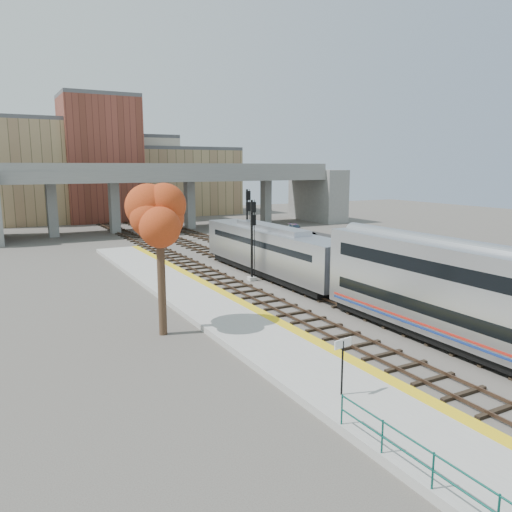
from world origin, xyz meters
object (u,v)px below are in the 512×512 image
signal_mast_near (252,242)px  tree (159,216)px  locomotive (271,250)px  signal_mast_far (158,217)px  car_c (295,228)px  car_b (311,237)px  car_a (275,241)px  signal_mast_mid (247,225)px

signal_mast_near → tree: size_ratio=0.74×
tree → locomotive: bearing=37.9°
signal_mast_far → car_c: size_ratio=1.69×
locomotive → tree: 16.47m
tree → car_c: 44.37m
car_b → locomotive: bearing=-126.8°
signal_mast_near → car_a: (10.52, 14.19, -2.51)m
signal_mast_mid → tree: 23.25m
signal_mast_near → car_c: bearing=50.5°
signal_mast_mid → signal_mast_far: signal_mast_mid is taller
car_a → car_c: 12.58m
locomotive → tree: (-12.56, -9.77, 4.26)m
tree → signal_mast_far: bearing=72.8°
signal_mast_near → car_a: size_ratio=1.91×
locomotive → car_c: locomotive is taller
signal_mast_far → tree: bearing=-107.2°
signal_mast_mid → car_b: signal_mast_mid is taller
signal_mast_mid → car_b: size_ratio=2.13×
signal_mast_mid → car_c: (15.10, 14.60, -2.82)m
signal_mast_far → car_a: bearing=-44.5°
car_a → car_b: bearing=-2.8°
signal_mast_near → car_b: size_ratio=2.01×
locomotive → tree: bearing=-142.1°
signal_mast_far → car_c: signal_mast_far is taller
car_a → car_c: size_ratio=0.91×
signal_mast_far → locomotive: bearing=-85.0°
signal_mast_mid → signal_mast_far: (-4.10, 15.83, -0.40)m
tree → car_c: size_ratio=2.35×
signal_mast_mid → car_a: 8.90m
signal_mast_mid → car_b: bearing=27.8°
locomotive → car_b: size_ratio=5.87×
signal_mast_near → car_b: (16.13, 15.03, -2.56)m
tree → car_c: bearing=47.6°
signal_mast_far → car_b: (16.13, -9.49, -2.43)m
car_a → tree: bearing=-143.2°
signal_mast_near → signal_mast_mid: size_ratio=0.94×
car_a → signal_mast_mid: bearing=-150.7°
locomotive → signal_mast_far: size_ratio=3.00×
signal_mast_near → signal_mast_far: 24.52m
signal_mast_far → car_b: bearing=-30.5°
car_c → tree: bearing=-115.8°
locomotive → car_a: size_ratio=5.57×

